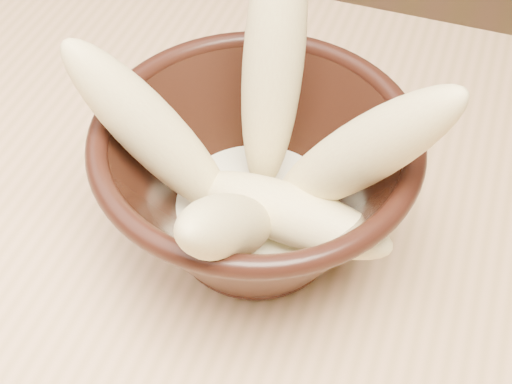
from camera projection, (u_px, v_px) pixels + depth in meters
table at (49, 363)px, 0.52m from camera, size 1.20×0.80×0.75m
bowl at (256, 182)px, 0.45m from camera, size 0.20×0.20×0.11m
milk_puddle at (256, 209)px, 0.47m from camera, size 0.11×0.11×0.02m
banana_upright at (273, 64)px, 0.42m from camera, size 0.04×0.08×0.18m
banana_left at (153, 133)px, 0.42m from camera, size 0.12×0.06×0.14m
banana_right at (357, 156)px, 0.40m from camera, size 0.13×0.07×0.16m
banana_across at (289, 214)px, 0.43m from camera, size 0.14×0.06×0.05m
banana_front at (229, 227)px, 0.39m from camera, size 0.04×0.12×0.13m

